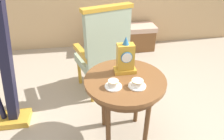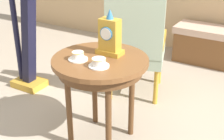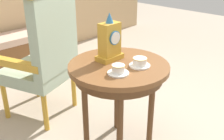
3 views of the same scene
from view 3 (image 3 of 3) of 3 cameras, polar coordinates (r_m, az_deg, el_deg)
name	(u,v)px [view 3 (image 3 of 3)]	position (r m, az deg, el deg)	size (l,w,h in m)	color
side_table	(119,75)	(1.90, 1.39, -1.06)	(0.70, 0.70, 0.69)	brown
teacup_left	(118,70)	(1.71, 1.32, 0.02)	(0.14, 0.14, 0.06)	white
teacup_right	(140,62)	(1.83, 5.84, 1.59)	(0.14, 0.14, 0.06)	white
mantel_clock	(110,41)	(1.89, -0.48, 6.00)	(0.19, 0.11, 0.34)	gold
armchair	(45,54)	(2.39, -13.78, 3.21)	(0.68, 0.68, 1.14)	#9EB299
window_bench	(29,48)	(3.75, -16.91, 4.47)	(1.08, 0.40, 0.44)	#CCA893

